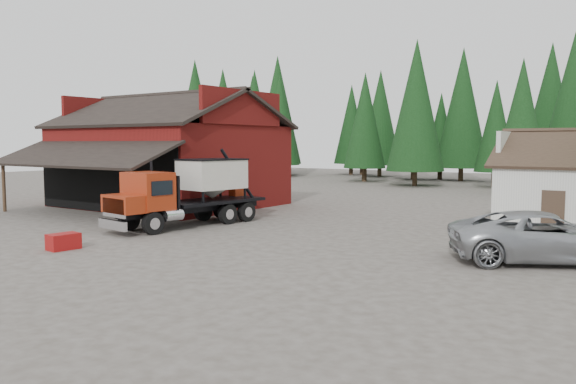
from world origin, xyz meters
The scene contains 9 objects.
ground centered at (0.00, 0.00, 0.00)m, with size 120.00×120.00×0.00m, color #4A443A.
red_barn centered at (-11.00, 9.90, 2.69)m, with size 12.80×13.63×7.18m.
conifer_backdrop centered at (0.00, 42.00, 0.00)m, with size 76.00×16.00×16.00m, color black, non-canonical shape.
near_pine_a centered at (-22.00, 28.00, 6.39)m, with size 4.40×4.40×11.40m.
near_pine_b centered at (6.00, 30.00, 5.89)m, with size 3.96×3.96×10.40m.
near_pine_d centered at (-4.00, 34.00, 7.39)m, with size 5.28×5.28×13.40m.
feed_truck centered at (-3.49, 4.02, 1.73)m, with size 3.32×8.42×3.70m.
silver_car centered at (12.11, 4.66, 0.85)m, with size 2.81×6.10×1.69m, color #A3A6AB.
equip_box centered at (-3.14, -3.01, 0.30)m, with size 0.70×1.10×0.60m, color maroon.
Camera 1 is at (15.41, -15.39, 3.96)m, focal length 35.00 mm.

